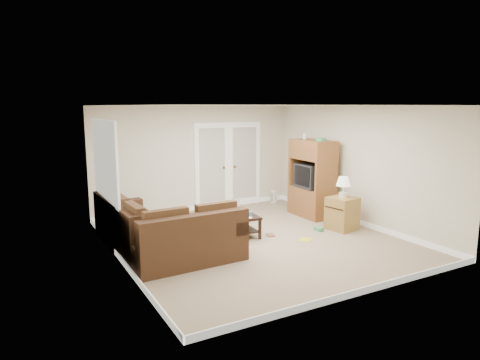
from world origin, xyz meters
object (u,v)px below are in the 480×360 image
coffee_table (239,222)px  side_cabinet (342,211)px  sectional_sofa (156,234)px  tv_armoire (312,178)px

coffee_table → side_cabinet: size_ratio=0.97×
sectional_sofa → side_cabinet: (3.76, -0.44, 0.06)m
sectional_sofa → tv_armoire: tv_armoire is taller
coffee_table → tv_armoire: tv_armoire is taller
side_cabinet → tv_armoire: bearing=73.6°
tv_armoire → coffee_table: bearing=-167.1°
coffee_table → sectional_sofa: bearing=-165.6°
side_cabinet → sectional_sofa: bearing=164.1°
side_cabinet → coffee_table: bearing=149.9°
sectional_sofa → side_cabinet: 3.78m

